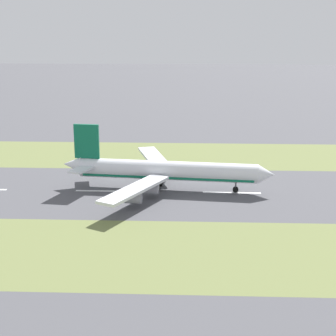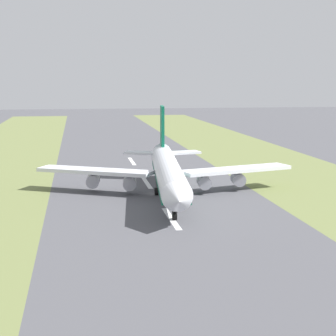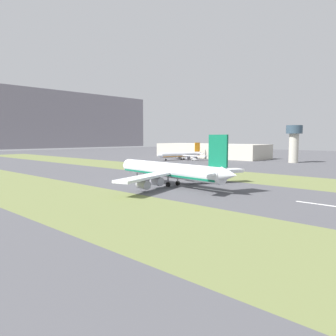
{
  "view_description": "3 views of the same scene",
  "coord_description": "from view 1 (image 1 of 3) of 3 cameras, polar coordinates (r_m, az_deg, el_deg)",
  "views": [
    {
      "loc": [
        166.14,
        11.22,
        55.84
      ],
      "look_at": [
        -2.6,
        4.28,
        7.0
      ],
      "focal_mm": 60.0,
      "sensor_mm": 36.0,
      "label": 1
    },
    {
      "loc": [
        18.19,
        131.68,
        27.45
      ],
      "look_at": [
        -2.6,
        4.28,
        7.0
      ],
      "focal_mm": 60.0,
      "sensor_mm": 36.0,
      "label": 2
    },
    {
      "loc": [
        -97.77,
        -85.42,
        19.28
      ],
      "look_at": [
        -2.6,
        4.28,
        7.0
      ],
      "focal_mm": 35.0,
      "sensor_mm": 36.0,
      "label": 3
    }
  ],
  "objects": [
    {
      "name": "centreline_dash_far",
      "position": [
        175.75,
        6.5,
        -2.5
      ],
      "size": [
        1.2,
        18.0,
        0.01
      ],
      "primitive_type": "cube",
      "color": "silver",
      "rests_on": "ground"
    },
    {
      "name": "grass_median_east",
      "position": [
        133.86,
        -2.7,
        -8.54
      ],
      "size": [
        40.0,
        600.0,
        0.01
      ],
      "primitive_type": "cube",
      "color": "olive",
      "rests_on": "ground"
    },
    {
      "name": "centreline_dash_mid",
      "position": [
        177.33,
        -6.51,
        -2.33
      ],
      "size": [
        1.2,
        18.0,
        0.01
      ],
      "primitive_type": "cube",
      "color": "silver",
      "rests_on": "ground"
    },
    {
      "name": "grass_median_west",
      "position": [
        218.68,
        -0.67,
        1.34
      ],
      "size": [
        40.0,
        600.0,
        0.01
      ],
      "primitive_type": "cube",
      "color": "olive",
      "rests_on": "ground"
    },
    {
      "name": "ground_plane",
      "position": [
        175.63,
        -1.43,
        -2.41
      ],
      "size": [
        800.0,
        800.0,
        0.0
      ],
      "primitive_type": "plane",
      "color": "#4C4C51"
    },
    {
      "name": "airplane_main_jet",
      "position": [
        176.35,
        -0.61,
        -0.28
      ],
      "size": [
        63.81,
        67.21,
        20.2
      ],
      "color": "silver",
      "rests_on": "ground"
    }
  ]
}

